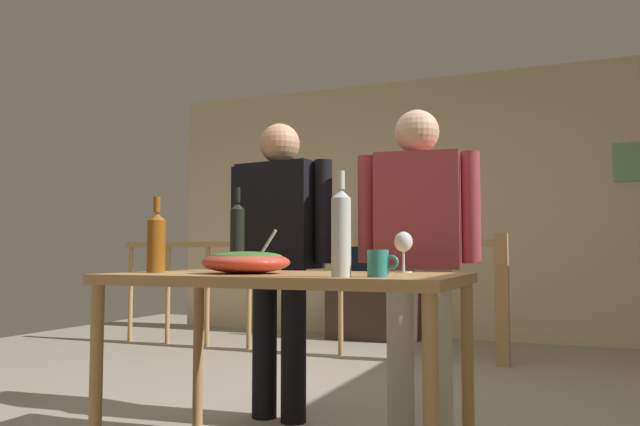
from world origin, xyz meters
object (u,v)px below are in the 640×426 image
object	(u,v)px
framed_picture	(639,161)
person_standing_left	(279,243)
salad_bowl	(246,261)
mug_teal	(379,263)
flat_screen_tv	(373,259)
person_standing_right	(418,242)
serving_table	(288,293)
wine_bottle_amber	(156,241)
tv_console	(374,313)
wine_bottle_dark	(237,236)
wine_glass	(403,244)
stair_railing	(343,280)
wine_bottle_clear	(341,231)

from	to	relation	value
framed_picture	person_standing_left	xyz separation A→B (m)	(-1.99, -3.33, -0.78)
salad_bowl	mug_teal	bearing A→B (deg)	-14.07
flat_screen_tv	person_standing_left	world-z (taller)	person_standing_left
person_standing_left	person_standing_right	world-z (taller)	person_standing_right
serving_table	mug_teal	distance (m)	0.52
mug_teal	person_standing_left	size ratio (longest dim) A/B	0.07
wine_bottle_amber	person_standing_left	xyz separation A→B (m)	(0.18, 0.79, 0.01)
tv_console	wine_bottle_dark	size ratio (longest dim) A/B	2.39
wine_glass	wine_bottle_amber	distance (m)	1.03
wine_bottle_amber	mug_teal	world-z (taller)	wine_bottle_amber
flat_screen_tv	serving_table	world-z (taller)	flat_screen_tv
stair_railing	serving_table	xyz separation A→B (m)	(0.76, -2.69, 0.07)
serving_table	wine_glass	size ratio (longest dim) A/B	8.03
wine_glass	serving_table	bearing A→B (deg)	-145.98
framed_picture	flat_screen_tv	size ratio (longest dim) A/B	0.65
person_standing_left	person_standing_right	bearing A→B (deg)	-172.79
wine_bottle_amber	person_standing_right	world-z (taller)	person_standing_right
flat_screen_tv	person_standing_left	xyz separation A→B (m)	(0.44, -3.01, 0.12)
wine_bottle_dark	person_standing_left	world-z (taller)	person_standing_left
wine_bottle_dark	person_standing_left	distance (m)	0.51
salad_bowl	wine_bottle_clear	world-z (taller)	wine_bottle_clear
tv_console	wine_bottle_dark	world-z (taller)	wine_bottle_dark
framed_picture	wine_bottle_clear	distance (m)	4.53
framed_picture	flat_screen_tv	distance (m)	2.61
serving_table	flat_screen_tv	bearing A→B (deg)	102.37
wine_bottle_amber	flat_screen_tv	bearing A→B (deg)	93.83
framed_picture	wine_glass	size ratio (longest dim) A/B	2.49
person_standing_right	wine_glass	bearing A→B (deg)	87.51
wine_glass	person_standing_left	distance (m)	0.87
framed_picture	salad_bowl	distance (m)	4.54
wine_bottle_clear	mug_teal	distance (m)	0.17
serving_table	wine_bottle_clear	bearing A→B (deg)	-38.98
salad_bowl	person_standing_left	size ratio (longest dim) A/B	0.23
serving_table	person_standing_right	world-z (taller)	person_standing_right
framed_picture	salad_bowl	bearing A→B (deg)	-113.45
mug_teal	stair_railing	bearing A→B (deg)	112.48
flat_screen_tv	wine_bottle_clear	xyz separation A→B (m)	(1.13, -3.95, 0.14)
framed_picture	wine_bottle_amber	bearing A→B (deg)	-117.83
framed_picture	flat_screen_tv	bearing A→B (deg)	-172.47
mug_teal	person_standing_right	xyz separation A→B (m)	(-0.08, 0.90, 0.09)
stair_railing	mug_teal	size ratio (longest dim) A/B	33.06
wine_glass	stair_railing	bearing A→B (deg)	115.68
salad_bowl	person_standing_right	world-z (taller)	person_standing_right
person_standing_left	wine_bottle_clear	bearing A→B (deg)	133.78
person_standing_right	wine_bottle_dark	bearing A→B (deg)	28.97
framed_picture	person_standing_left	distance (m)	3.96
wine_bottle_dark	mug_teal	xyz separation A→B (m)	(0.78, -0.39, -0.11)
mug_teal	person_standing_right	size ratio (longest dim) A/B	0.07
tv_console	wine_bottle_clear	bearing A→B (deg)	-74.10
flat_screen_tv	salad_bowl	size ratio (longest dim) A/B	1.86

